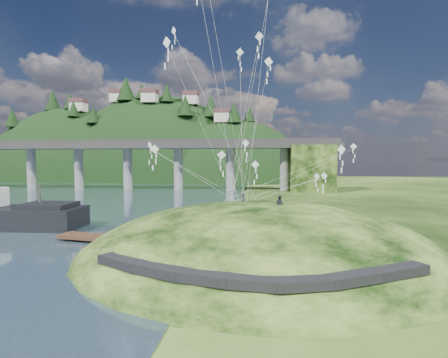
# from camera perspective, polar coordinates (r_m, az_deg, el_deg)

# --- Properties ---
(ground) EXTENTS (320.00, 320.00, 0.00)m
(ground) POSITION_cam_1_polar(r_m,az_deg,el_deg) (33.28, -8.18, -12.68)
(ground) COLOR black
(ground) RESTS_ON ground
(grass_hill) EXTENTS (36.00, 32.00, 13.00)m
(grass_hill) POSITION_cam_1_polar(r_m,az_deg,el_deg) (34.65, 6.07, -14.60)
(grass_hill) COLOR black
(grass_hill) RESTS_ON ground
(footpath) EXTENTS (22.29, 5.84, 0.83)m
(footpath) POSITION_cam_1_polar(r_m,az_deg,el_deg) (22.38, 4.64, -15.07)
(footpath) COLOR black
(footpath) RESTS_ON ground
(bridge) EXTENTS (160.00, 11.00, 15.00)m
(bridge) POSITION_cam_1_polar(r_m,az_deg,el_deg) (106.77, -12.68, 3.49)
(bridge) COLOR #2D2B2B
(bridge) RESTS_ON ground
(far_ridge) EXTENTS (153.00, 70.00, 94.50)m
(far_ridge) POSITION_cam_1_polar(r_m,az_deg,el_deg) (162.46, -12.39, -2.67)
(far_ridge) COLOR black
(far_ridge) RESTS_ON ground
(wooden_dock) EXTENTS (15.19, 4.90, 1.07)m
(wooden_dock) POSITION_cam_1_polar(r_m,az_deg,el_deg) (39.93, -16.50, -9.38)
(wooden_dock) COLOR #392317
(wooden_dock) RESTS_ON ground
(kite_flyers) EXTENTS (4.31, 3.08, 1.70)m
(kite_flyers) POSITION_cam_1_polar(r_m,az_deg,el_deg) (33.09, 7.13, -2.54)
(kite_flyers) COLOR #262832
(kite_flyers) RESTS_ON ground
(kite_swarm) EXTENTS (20.07, 12.54, 21.31)m
(kite_swarm) POSITION_cam_1_polar(r_m,az_deg,el_deg) (32.00, 3.76, 14.45)
(kite_swarm) COLOR white
(kite_swarm) RESTS_ON ground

